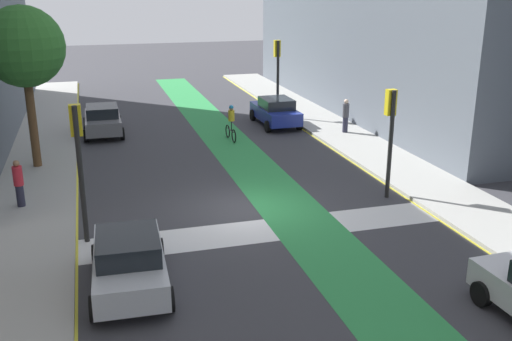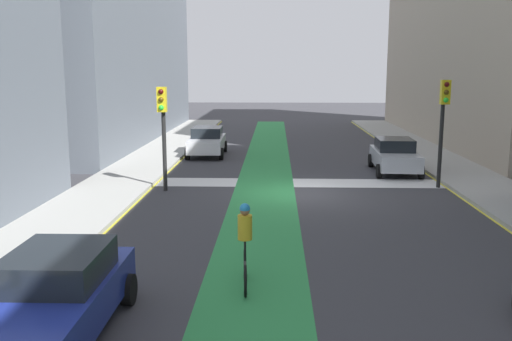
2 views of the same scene
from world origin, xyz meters
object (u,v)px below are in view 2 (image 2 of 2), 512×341
object	(u,v)px
car_silver_left_near	(395,155)
cyclist_in_lane	(245,243)
traffic_signal_near_left	(443,113)
car_blue_right_far	(57,295)
car_white_right_near	(207,141)
traffic_signal_near_right	(163,119)

from	to	relation	value
car_silver_left_near	cyclist_in_lane	distance (m)	15.31
traffic_signal_near_left	car_blue_right_far	bearing A→B (deg)	51.28
traffic_signal_near_left	cyclist_in_lane	bearing A→B (deg)	55.34
car_white_right_near	car_blue_right_far	bearing A→B (deg)	89.87
traffic_signal_near_left	car_silver_left_near	bearing A→B (deg)	-72.63
traffic_signal_near_left	car_blue_right_far	distance (m)	16.91
traffic_signal_near_right	traffic_signal_near_left	world-z (taller)	traffic_signal_near_left
car_white_right_near	car_silver_left_near	world-z (taller)	same
traffic_signal_near_left	car_silver_left_near	size ratio (longest dim) A/B	1.01
car_white_right_near	traffic_signal_near_left	bearing A→B (deg)	141.42
cyclist_in_lane	traffic_signal_near_right	bearing A→B (deg)	-68.90
traffic_signal_near_left	car_silver_left_near	distance (m)	4.26
traffic_signal_near_right	car_blue_right_far	xyz separation A→B (m)	(-0.49, 12.11, -2.06)
car_silver_left_near	cyclist_in_lane	bearing A→B (deg)	66.13
traffic_signal_near_left	cyclist_in_lane	distance (m)	12.97
car_white_right_near	cyclist_in_lane	distance (m)	19.12
car_silver_left_near	cyclist_in_lane	size ratio (longest dim) A/B	2.30
car_silver_left_near	car_blue_right_far	size ratio (longest dim) A/B	1.01
traffic_signal_near_right	car_blue_right_far	distance (m)	12.29
car_blue_right_far	cyclist_in_lane	distance (m)	4.09
traffic_signal_near_right	car_white_right_near	bearing A→B (deg)	-93.31
traffic_signal_near_right	car_silver_left_near	bearing A→B (deg)	-155.84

